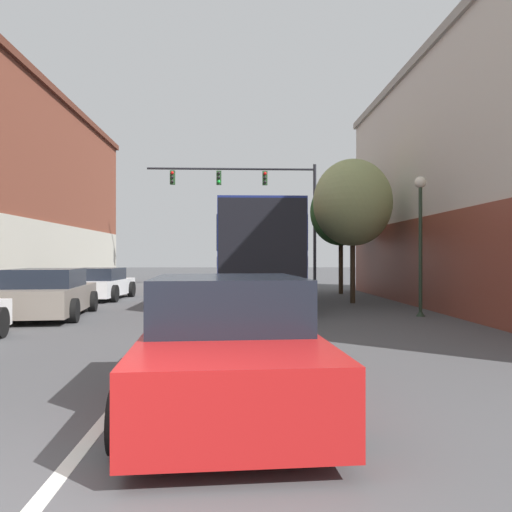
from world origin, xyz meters
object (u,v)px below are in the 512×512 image
(parked_car_left_near, at_px, (99,284))
(street_tree_near, at_px, (353,203))
(parked_car_left_far, at_px, (48,294))
(street_tree_far, at_px, (341,212))
(bus, at_px, (255,252))
(street_lamp, at_px, (420,233))
(traffic_signal_gantry, at_px, (260,194))
(hatchback_foreground, at_px, (228,344))

(parked_car_left_near, height_order, street_tree_near, street_tree_near)
(parked_car_left_far, xyz_separation_m, street_tree_far, (10.05, 8.57, 3.09))
(parked_car_left_far, bearing_deg, bus, -55.90)
(parked_car_left_near, bearing_deg, bus, -95.74)
(street_lamp, height_order, street_tree_near, street_tree_near)
(traffic_signal_gantry, bearing_deg, street_lamp, -75.41)
(parked_car_left_far, bearing_deg, street_lamp, -96.93)
(street_lamp, xyz_separation_m, street_tree_far, (-0.42, 8.75, 1.37))
(bus, xyz_separation_m, parked_car_left_near, (-6.19, 0.87, -1.27))
(bus, relative_size, street_tree_near, 2.17)
(traffic_signal_gantry, bearing_deg, street_tree_near, -74.84)
(parked_car_left_near, bearing_deg, hatchback_foreground, -157.18)
(bus, xyz_separation_m, street_tree_far, (4.06, 3.54, 1.86))
(street_tree_near, bearing_deg, hatchback_foreground, -109.43)
(street_tree_near, relative_size, street_tree_far, 0.99)
(traffic_signal_gantry, height_order, street_lamp, traffic_signal_gantry)
(street_lamp, relative_size, street_tree_near, 0.75)
(street_tree_far, bearing_deg, parked_car_left_near, -165.38)
(street_lamp, distance_m, street_tree_near, 4.44)
(parked_car_left_far, bearing_deg, street_tree_near, -73.34)
(parked_car_left_near, xyz_separation_m, parked_car_left_far, (0.20, -5.90, 0.04))
(bus, xyz_separation_m, parked_car_left_far, (-5.98, -5.03, -1.23))
(hatchback_foreground, height_order, parked_car_left_far, hatchback_foreground)
(hatchback_foreground, bearing_deg, street_lamp, -36.32)
(bus, distance_m, street_lamp, 6.89)
(parked_car_left_far, height_order, street_lamp, street_lamp)
(street_lamp, bearing_deg, street_tree_far, 92.77)
(parked_car_left_near, relative_size, street_tree_far, 0.79)
(bus, bearing_deg, hatchback_foreground, 176.68)
(bus, relative_size, street_lamp, 2.88)
(street_lamp, bearing_deg, hatchback_foreground, -122.96)
(parked_car_left_far, distance_m, street_tree_near, 10.73)
(hatchback_foreground, bearing_deg, parked_car_left_far, 28.22)
(parked_car_left_near, xyz_separation_m, street_tree_near, (9.71, -1.94, 3.06))
(street_tree_far, bearing_deg, street_tree_near, -96.68)
(street_tree_near, bearing_deg, parked_car_left_near, 168.69)
(bus, distance_m, parked_car_left_far, 7.91)
(parked_car_left_far, distance_m, traffic_signal_gantry, 16.72)
(bus, height_order, street_tree_near, street_tree_near)
(bus, xyz_separation_m, street_tree_near, (3.52, -1.07, 1.79))
(parked_car_left_far, bearing_deg, parked_car_left_near, -3.96)
(parked_car_left_near, distance_m, street_tree_near, 10.36)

